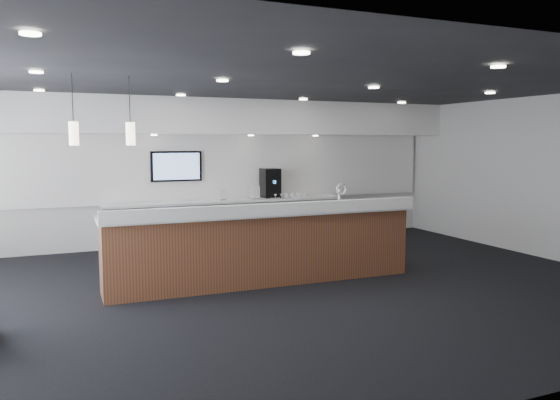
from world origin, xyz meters
name	(u,v)px	position (x,y,z in m)	size (l,w,h in m)	color
ground	(302,286)	(0.00, 0.00, 0.00)	(10.00, 10.00, 0.00)	black
ceiling	(303,82)	(0.00, 0.00, 3.00)	(10.00, 8.00, 0.02)	black
back_wall	(222,172)	(0.00, 4.00, 1.50)	(10.00, 0.02, 3.00)	silver
right_wall	(550,178)	(5.00, 0.00, 1.50)	(0.02, 8.00, 3.00)	silver
soffit_bulkhead	(228,117)	(0.00, 3.55, 2.65)	(10.00, 0.90, 0.70)	white
alcove_panel	(222,168)	(0.00, 3.97, 1.60)	(9.80, 0.06, 1.40)	white
back_credenza	(228,222)	(0.00, 3.64, 0.48)	(5.06, 0.66, 0.95)	#989BA0
wall_tv	(176,166)	(-1.00, 3.91, 1.65)	(1.05, 0.08, 0.62)	black
pendant_left	(125,134)	(-2.40, 0.80, 2.25)	(0.12, 0.12, 0.30)	beige
pendant_right	(72,134)	(-3.10, 0.80, 2.25)	(0.12, 0.12, 0.30)	beige
ceiling_can_lights	(303,84)	(0.00, 0.00, 2.97)	(7.00, 5.00, 0.02)	white
service_counter	(263,246)	(-0.45, 0.41, 0.58)	(4.81, 0.87, 1.49)	#5C2F1E
coffee_machine	(270,183)	(0.98, 3.69, 1.26)	(0.36, 0.48, 0.63)	black
info_sign_left	(222,194)	(-0.13, 3.57, 1.07)	(0.17, 0.02, 0.23)	white
info_sign_right	(255,193)	(0.57, 3.50, 1.09)	(0.20, 0.02, 0.27)	white
cup_0	(304,195)	(1.72, 3.52, 1.00)	(0.10, 0.10, 0.09)	white
cup_1	(298,195)	(1.58, 3.52, 1.00)	(0.10, 0.10, 0.09)	white
cup_2	(293,195)	(1.44, 3.52, 1.00)	(0.10, 0.10, 0.09)	white
cup_3	(287,195)	(1.30, 3.52, 1.00)	(0.10, 0.10, 0.09)	white
cup_4	(281,196)	(1.16, 3.52, 1.00)	(0.10, 0.10, 0.09)	white
cup_5	(275,196)	(1.02, 3.52, 1.00)	(0.10, 0.10, 0.09)	white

